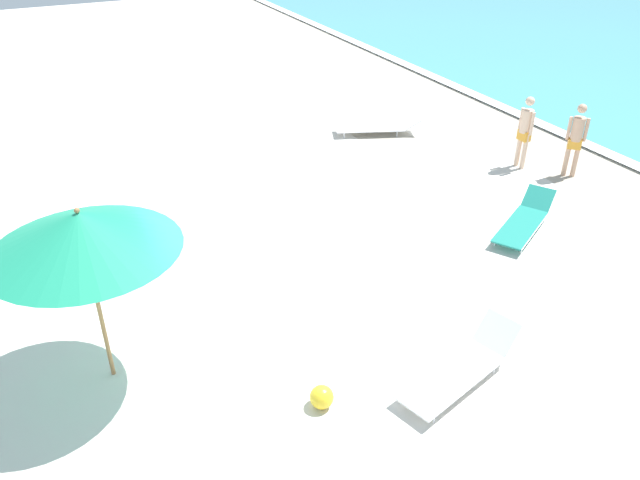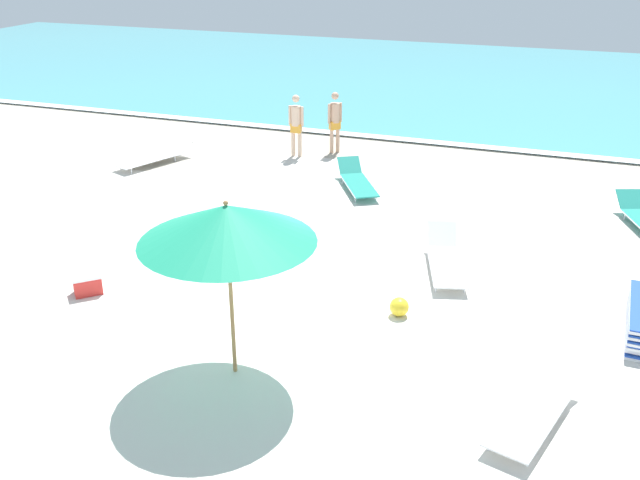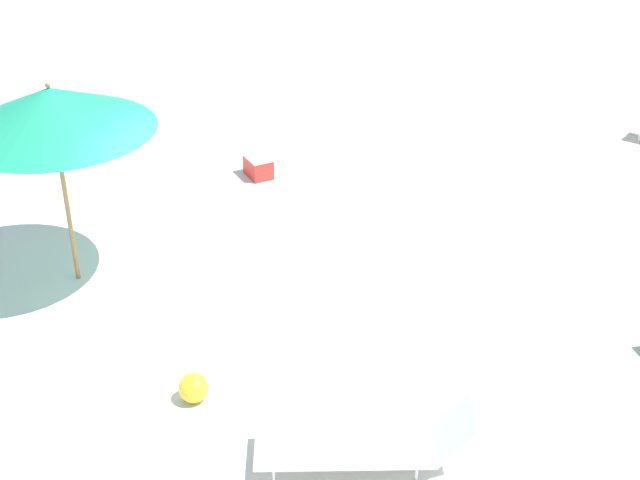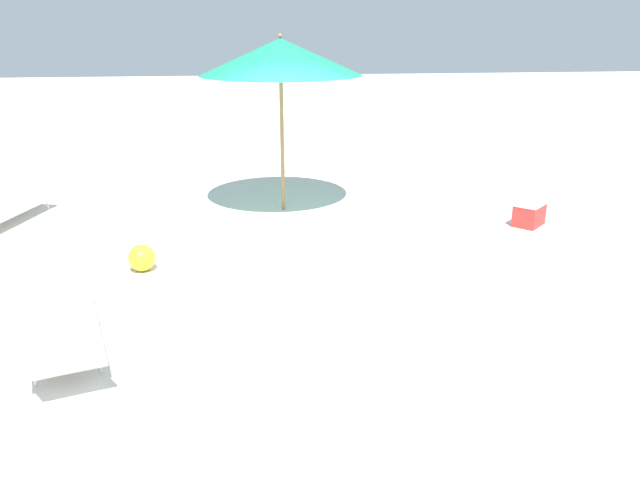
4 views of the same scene
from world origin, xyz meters
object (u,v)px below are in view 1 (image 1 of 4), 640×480
Objects in this scene: beach_umbrella at (82,232)px; sun_lounger_mid_beach_solo at (461,368)px; sun_lounger_under_umbrella at (524,220)px; beachgoer_shoreline_child at (525,128)px; beachgoer_wading_adult at (576,136)px; beach_ball at (322,397)px; sun_lounger_near_water_left at (378,127)px; cooler_box at (147,232)px.

beach_umbrella is 5.44m from sun_lounger_mid_beach_solo.
beachgoer_shoreline_child is at bearing 109.65° from sun_lounger_under_umbrella.
beachgoer_wading_adult and beachgoer_shoreline_child have the same top height.
beach_ball is (2.52, -5.81, -0.04)m from sun_lounger_under_umbrella.
beachgoer_shoreline_child reaches higher than sun_lounger_near_water_left.
cooler_box is (2.93, -7.01, -0.02)m from sun_lounger_near_water_left.
beachgoer_shoreline_child reaches higher than cooler_box.
sun_lounger_near_water_left is at bearing 139.88° from sun_lounger_mid_beach_solo.
cooler_box is at bearing -45.47° from sun_lounger_near_water_left.
cooler_box is (-2.95, -6.92, -0.02)m from sun_lounger_under_umbrella.
beachgoer_wading_adult is at bearing 37.74° from beachgoer_shoreline_child.
beach_ball is at bearing -96.78° from sun_lounger_under_umbrella.
beach_umbrella is 1.54× the size of beachgoer_wading_adult.
sun_lounger_mid_beach_solo is at bearing 164.38° from cooler_box.
beach_ball is (1.90, 2.43, -2.21)m from beach_umbrella.
beach_ball is (4.95, -7.86, -0.84)m from beachgoer_shoreline_child.
beachgoer_shoreline_child is 9.33m from beach_ball.
sun_lounger_mid_beach_solo is at bearing 78.36° from beach_ball.
sun_lounger_under_umbrella reaches higher than beach_ball.
sun_lounger_under_umbrella is 3.67× the size of cooler_box.
beachgoer_wading_adult is 9.80m from cooler_box.
sun_lounger_under_umbrella reaches higher than cooler_box.
beachgoer_shoreline_child is at bearing 116.21° from sun_lounger_mid_beach_solo.
beach_umbrella is 8.24× the size of beach_ball.
cooler_box is at bearing 159.75° from beach_umbrella.
beachgoer_shoreline_child is (-2.43, 2.05, 0.79)m from sun_lounger_under_umbrella.
sun_lounger_under_umbrella is 3.28m from beachgoer_shoreline_child.
beach_umbrella reaches higher than sun_lounger_near_water_left.
sun_lounger_under_umbrella is (-0.62, 8.24, -2.17)m from beach_umbrella.
sun_lounger_near_water_left is 9.63m from sun_lounger_mid_beach_solo.
sun_lounger_near_water_left reaches higher than cooler_box.
cooler_box is (-3.57, 1.32, -2.19)m from beach_umbrella.
sun_lounger_under_umbrella is at bearing 113.44° from beach_ball.
sun_lounger_near_water_left is at bearing -110.85° from cooler_box.
sun_lounger_mid_beach_solo is at bearing -46.83° from beachgoer_shoreline_child.
beachgoer_shoreline_child is 5.36× the size of beach_ball.
cooler_box is at bearing -168.38° from sun_lounger_mid_beach_solo.
sun_lounger_mid_beach_solo is at bearing 76.47° from beachgoer_wading_adult.
beachgoer_wading_adult reaches higher than cooler_box.
sun_lounger_under_umbrella is 5.88m from sun_lounger_near_water_left.
beach_umbrella is 10.78m from sun_lounger_near_water_left.
beach_umbrella is at bearing -115.93° from sun_lounger_under_umbrella.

